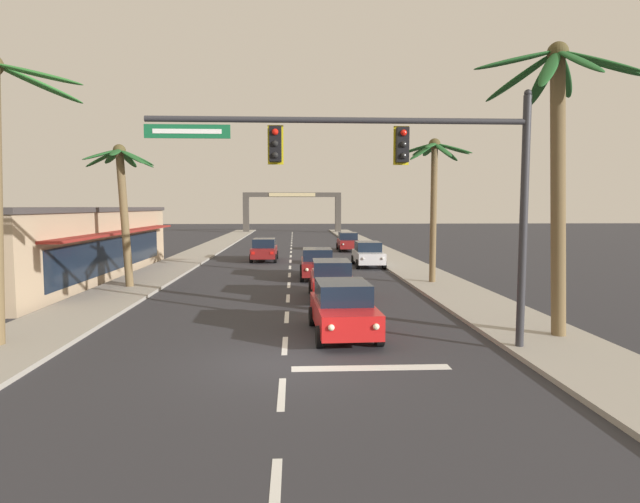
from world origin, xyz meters
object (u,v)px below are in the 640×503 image
object	(u,v)px
palm_right_second	(434,175)
town_gateway_arch	(292,206)
storefront_strip_left	(51,243)
sedan_oncoming_far	(264,250)
sedan_parked_mid_kerb	(348,242)
sedan_lead_at_stop_bar	(343,308)
sedan_fifth_in_queue	(317,263)
palm_left_second	(122,187)
palm_right_nearest	(558,138)
sedan_third_in_queue	(331,279)
sedan_parked_nearest_kerb	(368,254)
traffic_signal_mast	(408,169)

from	to	relation	value
palm_right_second	town_gateway_arch	distance (m)	55.63
palm_right_second	storefront_strip_left	bearing A→B (deg)	171.25
sedan_oncoming_far	sedan_parked_mid_kerb	distance (m)	11.15
sedan_lead_at_stop_bar	sedan_oncoming_far	xyz separation A→B (m)	(-3.75, 22.67, 0.00)
sedan_fifth_in_queue	palm_left_second	world-z (taller)	palm_left_second
sedan_oncoming_far	sedan_parked_mid_kerb	xyz separation A→B (m)	(7.15, 8.56, 0.00)
palm_left_second	palm_right_nearest	distance (m)	19.28
sedan_third_in_queue	palm_right_nearest	bearing A→B (deg)	-50.33
sedan_parked_mid_kerb	sedan_parked_nearest_kerb	bearing A→B (deg)	-89.71
traffic_signal_mast	sedan_oncoming_far	size ratio (longest dim) A/B	2.32
town_gateway_arch	sedan_parked_mid_kerb	bearing A→B (deg)	-81.38
sedan_lead_at_stop_bar	sedan_parked_mid_kerb	world-z (taller)	same
sedan_fifth_in_queue	palm_right_second	xyz separation A→B (m)	(5.90, -2.57, 4.82)
sedan_fifth_in_queue	town_gateway_arch	bearing A→B (deg)	91.72
palm_left_second	palm_right_nearest	size ratio (longest dim) A/B	0.80
traffic_signal_mast	sedan_third_in_queue	size ratio (longest dim) A/B	2.32
palm_right_nearest	sedan_lead_at_stop_bar	bearing A→B (deg)	171.73
sedan_parked_nearest_kerb	town_gateway_arch	bearing A→B (deg)	96.41
sedan_parked_nearest_kerb	sedan_parked_mid_kerb	bearing A→B (deg)	90.29
sedan_lead_at_stop_bar	sedan_parked_nearest_kerb	bearing A→B (deg)	79.51
sedan_fifth_in_queue	sedan_third_in_queue	bearing A→B (deg)	-87.05
palm_right_nearest	town_gateway_arch	world-z (taller)	palm_right_nearest
palm_right_nearest	sedan_oncoming_far	bearing A→B (deg)	113.01
town_gateway_arch	palm_right_nearest	bearing A→B (deg)	-83.07
traffic_signal_mast	town_gateway_arch	size ratio (longest dim) A/B	0.68
sedan_parked_mid_kerb	palm_right_nearest	world-z (taller)	palm_right_nearest
palm_right_second	palm_right_nearest	bearing A→B (deg)	-87.01
sedan_parked_nearest_kerb	storefront_strip_left	size ratio (longest dim) A/B	0.21
sedan_third_in_queue	palm_right_nearest	size ratio (longest dim) A/B	0.51
sedan_lead_at_stop_bar	storefront_strip_left	size ratio (longest dim) A/B	0.21
sedan_lead_at_stop_bar	town_gateway_arch	size ratio (longest dim) A/B	0.29
sedan_parked_mid_kerb	palm_left_second	size ratio (longest dim) A/B	0.64
sedan_parked_nearest_kerb	palm_right_second	xyz separation A→B (m)	(2.21, -8.22, 4.82)
traffic_signal_mast	sedan_parked_nearest_kerb	world-z (taller)	traffic_signal_mast
palm_right_second	sedan_lead_at_stop_bar	bearing A→B (deg)	-118.45
sedan_third_in_queue	palm_left_second	size ratio (longest dim) A/B	0.63
sedan_fifth_in_queue	town_gateway_arch	distance (m)	52.65
traffic_signal_mast	sedan_oncoming_far	world-z (taller)	traffic_signal_mast
palm_left_second	sedan_lead_at_stop_bar	bearing A→B (deg)	-44.58
traffic_signal_mast	sedan_parked_nearest_kerb	xyz separation A→B (m)	(1.91, 20.77, -4.20)
sedan_lead_at_stop_bar	sedan_fifth_in_queue	size ratio (longest dim) A/B	1.01
palm_left_second	palm_right_second	distance (m)	15.52
sedan_parked_nearest_kerb	storefront_strip_left	distance (m)	19.27
town_gateway_arch	palm_right_second	bearing A→B (deg)	-82.27
sedan_oncoming_far	palm_left_second	world-z (taller)	palm_left_second
storefront_strip_left	town_gateway_arch	distance (m)	53.62
sedan_fifth_in_queue	sedan_parked_mid_kerb	distance (m)	18.55
palm_left_second	traffic_signal_mast	bearing A→B (deg)	-45.99
sedan_parked_nearest_kerb	palm_right_nearest	xyz separation A→B (m)	(2.81, -19.59, 5.21)
sedan_oncoming_far	town_gateway_arch	world-z (taller)	town_gateway_arch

